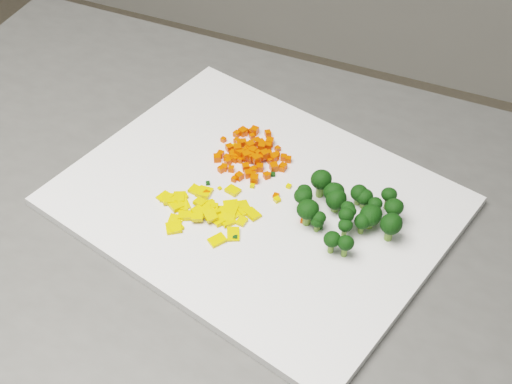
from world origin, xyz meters
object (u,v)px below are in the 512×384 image
at_px(cutting_board, 256,201).
at_px(pepper_pile, 208,204).
at_px(broccoli_pile, 345,204).
at_px(carrot_pile, 251,149).

bearing_deg(cutting_board, pepper_pile, -139.63).
xyz_separation_m(cutting_board, broccoli_pile, (0.11, 0.01, 0.03)).
xyz_separation_m(cutting_board, pepper_pile, (-0.04, -0.04, 0.01)).
height_order(cutting_board, pepper_pile, pepper_pile).
bearing_deg(carrot_pile, cutting_board, -62.36).
bearing_deg(broccoli_pile, pepper_pile, -163.37).
relative_size(pepper_pile, broccoli_pile, 0.97).
distance_m(cutting_board, pepper_pile, 0.06).
relative_size(cutting_board, broccoli_pile, 3.75).
relative_size(carrot_pile, pepper_pile, 0.86).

